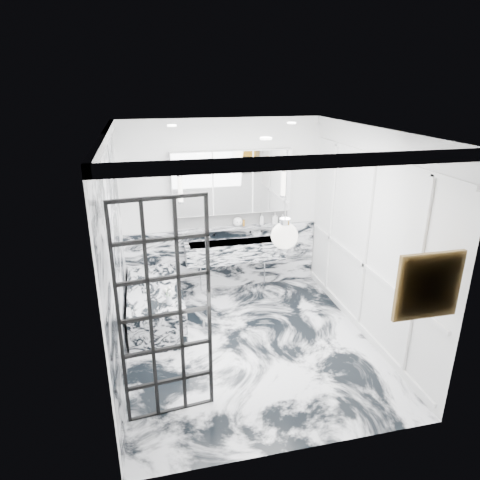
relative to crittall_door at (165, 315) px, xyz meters
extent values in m
plane|color=silver|center=(1.10, 1.00, -1.17)|extent=(3.60, 3.60, 0.00)
plane|color=white|center=(1.10, 1.00, 1.63)|extent=(3.60, 3.60, 0.00)
plane|color=white|center=(1.10, 2.80, 0.23)|extent=(3.60, 0.00, 3.60)
plane|color=white|center=(1.10, -0.80, 0.23)|extent=(3.60, 0.00, 3.60)
plane|color=white|center=(-0.50, 1.00, 0.23)|extent=(0.00, 3.60, 3.60)
plane|color=white|center=(2.70, 1.00, 0.23)|extent=(0.00, 3.60, 3.60)
cube|color=silver|center=(1.10, 2.78, -0.65)|extent=(3.18, 0.05, 1.05)
cube|color=silver|center=(-0.48, 1.00, 0.17)|extent=(0.02, 3.56, 2.68)
cube|color=white|center=(2.68, 1.00, 0.13)|extent=(0.03, 3.40, 2.30)
imported|color=#8C5919|center=(1.74, 2.71, 0.01)|extent=(0.08, 0.08, 0.19)
imported|color=#4C4C51|center=(1.97, 2.71, 0.01)|extent=(0.10, 0.10, 0.19)
imported|color=silver|center=(2.10, 2.71, -0.01)|extent=(0.13, 0.13, 0.15)
sphere|color=white|center=(1.34, 2.71, -0.01)|extent=(0.16, 0.16, 0.16)
cylinder|color=#8C5919|center=(1.44, 2.71, -0.03)|extent=(0.04, 0.04, 0.10)
cylinder|color=silver|center=(0.10, 1.36, -0.56)|extent=(0.08, 0.08, 0.12)
cube|color=#C09013|center=(2.30, -0.76, 0.42)|extent=(0.54, 0.05, 0.54)
sphere|color=white|center=(1.14, -0.14, 0.77)|extent=(0.25, 0.25, 0.25)
cube|color=silver|center=(1.25, 2.56, -0.44)|extent=(1.60, 0.45, 0.30)
cube|color=silver|center=(1.25, 2.72, -0.10)|extent=(1.90, 0.14, 0.04)
cube|color=white|center=(1.25, 2.79, 0.03)|extent=(1.90, 0.03, 0.23)
cube|color=white|center=(1.25, 2.73, 0.65)|extent=(1.90, 0.16, 1.00)
cylinder|color=white|center=(0.43, 2.63, 0.61)|extent=(0.07, 0.07, 0.40)
cylinder|color=white|center=(2.07, 2.63, 0.61)|extent=(0.07, 0.07, 0.40)
cube|color=silver|center=(-0.07, 1.90, -0.90)|extent=(0.75, 1.65, 0.55)
camera|label=1|loc=(-0.12, -3.72, 2.14)|focal=32.00mm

